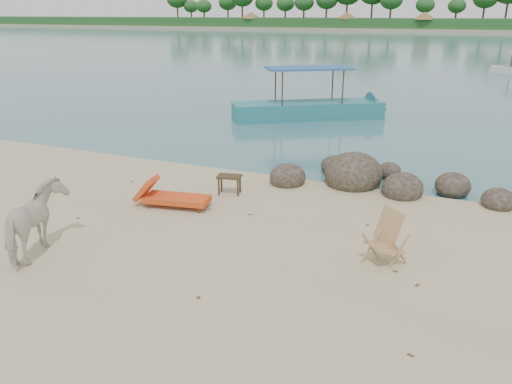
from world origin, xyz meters
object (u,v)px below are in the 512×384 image
Objects in this scene: deck_chair at (385,241)px; cow at (37,223)px; boulders at (370,179)px; lounge_chair at (177,196)px; side_table at (230,186)px; boat_near at (309,76)px.

cow is at bearing -118.47° from deck_chair.
boulders is 5.33m from lounge_chair.
boulders is at bearing -148.53° from cow.
side_table is at bearing -146.82° from boulders.
lounge_chair is at bearing -139.42° from boulders.
boat_near reaches higher than cow.
deck_chair reaches higher than side_table.
boulders is at bearing 145.75° from deck_chair.
side_table is (-3.26, -2.13, 0.03)m from boulders.
lounge_chair is at bearing -120.53° from boat_near.
cow is 3.51m from lounge_chair.
side_table is at bearing 49.49° from lounge_chair.
cow is 15.46m from boat_near.
lounge_chair is at bearing -129.56° from cow.
deck_chair is at bearing -99.31° from boat_near.
boulders is 8.52m from cow.
boulders is at bearing 30.55° from lounge_chair.
side_table is at bearing -166.45° from deck_chair.
lounge_chair reaches higher than side_table.
boat_near is at bearing 117.86° from boulders.
cow reaches higher than boulders.
boulders is 3.75× the size of cow.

